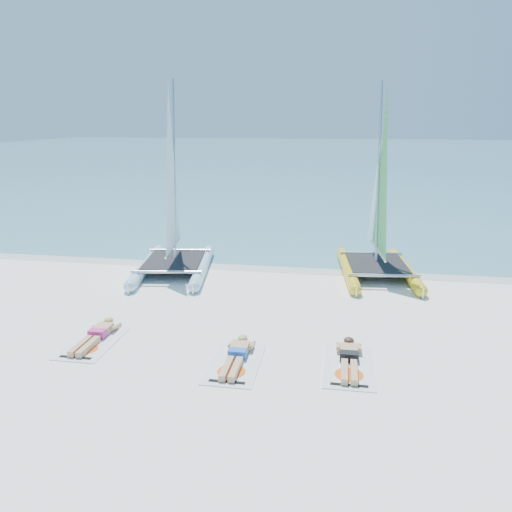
{
  "coord_description": "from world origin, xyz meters",
  "views": [
    {
      "loc": [
        2.27,
        -10.45,
        4.77
      ],
      "look_at": [
        0.29,
        1.2,
        1.53
      ],
      "focal_mm": 35.0,
      "sensor_mm": 36.0,
      "label": 1
    }
  ],
  "objects_px": {
    "sunbather_a": "(97,334)",
    "sunbather_c": "(349,357)",
    "towel_c": "(349,367)",
    "towel_a": "(93,342)",
    "sunbather_b": "(237,355)",
    "catamaran_yellow": "(378,212)",
    "towel_b": "(235,364)",
    "catamaran_blue": "(172,214)"
  },
  "relations": [
    {
      "from": "sunbather_a",
      "to": "sunbather_c",
      "type": "xyz_separation_m",
      "value": [
        5.57,
        -0.18,
        0.0
      ]
    },
    {
      "from": "towel_c",
      "to": "towel_a",
      "type": "bearing_deg",
      "value": 178.12
    },
    {
      "from": "sunbather_a",
      "to": "sunbather_b",
      "type": "distance_m",
      "value": 3.34
    },
    {
      "from": "catamaran_yellow",
      "to": "towel_b",
      "type": "xyz_separation_m",
      "value": [
        -3.14,
        -7.08,
        -1.93
      ]
    },
    {
      "from": "catamaran_yellow",
      "to": "sunbather_a",
      "type": "height_order",
      "value": "catamaran_yellow"
    },
    {
      "from": "sunbather_b",
      "to": "sunbather_c",
      "type": "distance_m",
      "value": 2.28
    },
    {
      "from": "sunbather_a",
      "to": "towel_b",
      "type": "bearing_deg",
      "value": -10.9
    },
    {
      "from": "catamaran_yellow",
      "to": "sunbather_b",
      "type": "height_order",
      "value": "catamaran_yellow"
    },
    {
      "from": "sunbather_b",
      "to": "towel_c",
      "type": "height_order",
      "value": "sunbather_b"
    },
    {
      "from": "towel_c",
      "to": "sunbather_c",
      "type": "xyz_separation_m",
      "value": [
        0.0,
        0.19,
        0.11
      ]
    },
    {
      "from": "catamaran_blue",
      "to": "sunbather_a",
      "type": "xyz_separation_m",
      "value": [
        -0.03,
        -5.34,
        -1.75
      ]
    },
    {
      "from": "catamaran_yellow",
      "to": "towel_b",
      "type": "bearing_deg",
      "value": -119.59
    },
    {
      "from": "sunbather_a",
      "to": "sunbather_b",
      "type": "xyz_separation_m",
      "value": [
        3.31,
        -0.44,
        0.0
      ]
    },
    {
      "from": "towel_b",
      "to": "catamaran_blue",
      "type": "bearing_deg",
      "value": 118.75
    },
    {
      "from": "catamaran_blue",
      "to": "sunbather_c",
      "type": "height_order",
      "value": "catamaran_blue"
    },
    {
      "from": "catamaran_blue",
      "to": "towel_b",
      "type": "distance_m",
      "value": 7.06
    },
    {
      "from": "sunbather_b",
      "to": "towel_a",
      "type": "bearing_deg",
      "value": 175.63
    },
    {
      "from": "catamaran_blue",
      "to": "towel_c",
      "type": "height_order",
      "value": "catamaran_blue"
    },
    {
      "from": "sunbather_a",
      "to": "towel_c",
      "type": "xyz_separation_m",
      "value": [
        5.57,
        -0.37,
        -0.11
      ]
    },
    {
      "from": "sunbather_a",
      "to": "towel_c",
      "type": "distance_m",
      "value": 5.59
    },
    {
      "from": "catamaran_blue",
      "to": "sunbather_a",
      "type": "bearing_deg",
      "value": -99.15
    },
    {
      "from": "catamaran_blue",
      "to": "catamaran_yellow",
      "type": "distance_m",
      "value": 6.51
    },
    {
      "from": "catamaran_yellow",
      "to": "towel_b",
      "type": "height_order",
      "value": "catamaran_yellow"
    },
    {
      "from": "catamaran_blue",
      "to": "sunbather_b",
      "type": "relative_size",
      "value": 3.62
    },
    {
      "from": "catamaran_yellow",
      "to": "towel_c",
      "type": "relative_size",
      "value": 3.33
    },
    {
      "from": "catamaran_yellow",
      "to": "towel_c",
      "type": "distance_m",
      "value": 7.14
    },
    {
      "from": "towel_a",
      "to": "sunbather_b",
      "type": "bearing_deg",
      "value": -4.37
    },
    {
      "from": "catamaran_blue",
      "to": "catamaran_yellow",
      "type": "relative_size",
      "value": 1.01
    },
    {
      "from": "sunbather_b",
      "to": "sunbather_c",
      "type": "xyz_separation_m",
      "value": [
        2.27,
        0.26,
        0.0
      ]
    },
    {
      "from": "sunbather_c",
      "to": "catamaran_blue",
      "type": "bearing_deg",
      "value": 135.12
    },
    {
      "from": "sunbather_c",
      "to": "towel_a",
      "type": "bearing_deg",
      "value": -179.91
    },
    {
      "from": "sunbather_a",
      "to": "catamaran_yellow",
      "type": "bearing_deg",
      "value": 44.98
    },
    {
      "from": "sunbather_b",
      "to": "towel_c",
      "type": "bearing_deg",
      "value": 1.77
    },
    {
      "from": "sunbather_a",
      "to": "catamaran_blue",
      "type": "bearing_deg",
      "value": 89.68
    },
    {
      "from": "catamaran_yellow",
      "to": "sunbather_c",
      "type": "bearing_deg",
      "value": -103.18
    },
    {
      "from": "towel_a",
      "to": "sunbather_c",
      "type": "xyz_separation_m",
      "value": [
        5.57,
        0.01,
        0.11
      ]
    },
    {
      "from": "towel_a",
      "to": "sunbather_a",
      "type": "relative_size",
      "value": 1.07
    },
    {
      "from": "catamaran_blue",
      "to": "sunbather_b",
      "type": "height_order",
      "value": "catamaran_blue"
    },
    {
      "from": "sunbather_b",
      "to": "sunbather_c",
      "type": "bearing_deg",
      "value": 6.6
    },
    {
      "from": "catamaran_blue",
      "to": "catamaran_yellow",
      "type": "bearing_deg",
      "value": 0.93
    },
    {
      "from": "catamaran_blue",
      "to": "towel_a",
      "type": "bearing_deg",
      "value": -99.13
    },
    {
      "from": "towel_a",
      "to": "sunbather_a",
      "type": "height_order",
      "value": "sunbather_a"
    }
  ]
}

